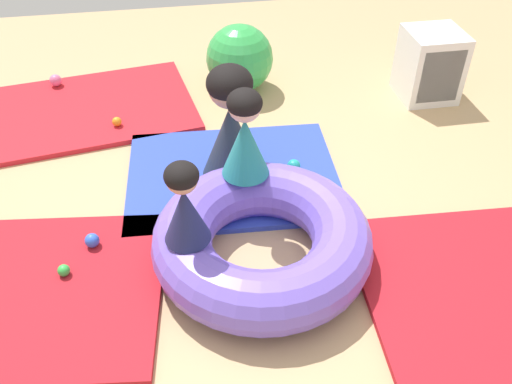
{
  "coord_description": "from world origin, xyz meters",
  "views": [
    {
      "loc": [
        -0.44,
        -2.14,
        2.3
      ],
      "look_at": [
        -0.04,
        0.18,
        0.35
      ],
      "focal_mm": 38.02,
      "sensor_mm": 36.0,
      "label": 1
    }
  ],
  "objects_px": {
    "play_ball_green": "(64,270)",
    "child_in_teal": "(245,135)",
    "storage_cube": "(431,66)",
    "exercise_ball_large": "(240,58)",
    "play_ball_pink": "(56,80)",
    "play_ball_orange": "(117,122)",
    "child_in_navy": "(184,204)",
    "adult_seated": "(231,125)",
    "inflatable_cushion": "(262,240)",
    "play_ball_blue": "(92,240)",
    "play_ball_teal": "(294,166)"
  },
  "relations": [
    {
      "from": "exercise_ball_large",
      "to": "storage_cube",
      "type": "height_order",
      "value": "same"
    },
    {
      "from": "child_in_navy",
      "to": "play_ball_blue",
      "type": "distance_m",
      "value": 0.81
    },
    {
      "from": "play_ball_green",
      "to": "storage_cube",
      "type": "height_order",
      "value": "storage_cube"
    },
    {
      "from": "exercise_ball_large",
      "to": "play_ball_orange",
      "type": "bearing_deg",
      "value": -154.48
    },
    {
      "from": "play_ball_green",
      "to": "play_ball_orange",
      "type": "xyz_separation_m",
      "value": [
        0.25,
        1.49,
        0.0
      ]
    },
    {
      "from": "storage_cube",
      "to": "child_in_navy",
      "type": "bearing_deg",
      "value": -140.9
    },
    {
      "from": "play_ball_teal",
      "to": "play_ball_pink",
      "type": "distance_m",
      "value": 2.31
    },
    {
      "from": "play_ball_pink",
      "to": "play_ball_orange",
      "type": "bearing_deg",
      "value": -54.17
    },
    {
      "from": "exercise_ball_large",
      "to": "storage_cube",
      "type": "bearing_deg",
      "value": -15.07
    },
    {
      "from": "child_in_teal",
      "to": "play_ball_pink",
      "type": "xyz_separation_m",
      "value": [
        -1.35,
        1.86,
        -0.51
      ]
    },
    {
      "from": "adult_seated",
      "to": "exercise_ball_large",
      "type": "distance_m",
      "value": 1.26
    },
    {
      "from": "storage_cube",
      "to": "child_in_teal",
      "type": "bearing_deg",
      "value": -144.86
    },
    {
      "from": "play_ball_teal",
      "to": "exercise_ball_large",
      "type": "relative_size",
      "value": 0.16
    },
    {
      "from": "play_ball_orange",
      "to": "child_in_navy",
      "type": "bearing_deg",
      "value": -74.72
    },
    {
      "from": "inflatable_cushion",
      "to": "play_ball_green",
      "type": "xyz_separation_m",
      "value": [
        -1.1,
        0.05,
        -0.09
      ]
    },
    {
      "from": "child_in_navy",
      "to": "adult_seated",
      "type": "relative_size",
      "value": 0.59
    },
    {
      "from": "play_ball_green",
      "to": "child_in_teal",
      "type": "bearing_deg",
      "value": 18.86
    },
    {
      "from": "play_ball_green",
      "to": "play_ball_orange",
      "type": "relative_size",
      "value": 0.94
    },
    {
      "from": "play_ball_orange",
      "to": "exercise_ball_large",
      "type": "bearing_deg",
      "value": 25.52
    },
    {
      "from": "child_in_navy",
      "to": "play_ball_green",
      "type": "relative_size",
      "value": 6.96
    },
    {
      "from": "child_in_navy",
      "to": "storage_cube",
      "type": "bearing_deg",
      "value": -34.48
    },
    {
      "from": "play_ball_pink",
      "to": "exercise_ball_large",
      "type": "relative_size",
      "value": 0.18
    },
    {
      "from": "inflatable_cushion",
      "to": "play_ball_teal",
      "type": "bearing_deg",
      "value": 64.5
    },
    {
      "from": "adult_seated",
      "to": "play_ball_orange",
      "type": "relative_size",
      "value": 11.11
    },
    {
      "from": "play_ball_green",
      "to": "storage_cube",
      "type": "xyz_separation_m",
      "value": [
        2.79,
        1.58,
        0.21
      ]
    },
    {
      "from": "play_ball_orange",
      "to": "play_ball_green",
      "type": "bearing_deg",
      "value": -99.56
    },
    {
      "from": "play_ball_green",
      "to": "play_ball_blue",
      "type": "height_order",
      "value": "play_ball_blue"
    },
    {
      "from": "inflatable_cushion",
      "to": "play_ball_green",
      "type": "height_order",
      "value": "inflatable_cushion"
    },
    {
      "from": "play_ball_green",
      "to": "storage_cube",
      "type": "bearing_deg",
      "value": 29.45
    },
    {
      "from": "child_in_teal",
      "to": "play_ball_orange",
      "type": "bearing_deg",
      "value": 118.95
    },
    {
      "from": "exercise_ball_large",
      "to": "inflatable_cushion",
      "type": "bearing_deg",
      "value": -95.02
    },
    {
      "from": "child_in_teal",
      "to": "storage_cube",
      "type": "relative_size",
      "value": 0.98
    },
    {
      "from": "child_in_navy",
      "to": "exercise_ball_large",
      "type": "distance_m",
      "value": 2.21
    },
    {
      "from": "child_in_navy",
      "to": "exercise_ball_large",
      "type": "bearing_deg",
      "value": 0.97
    },
    {
      "from": "play_ball_green",
      "to": "exercise_ball_large",
      "type": "bearing_deg",
      "value": 57.21
    },
    {
      "from": "play_ball_pink",
      "to": "child_in_teal",
      "type": "bearing_deg",
      "value": -54.0
    },
    {
      "from": "child_in_navy",
      "to": "child_in_teal",
      "type": "bearing_deg",
      "value": -21.01
    },
    {
      "from": "play_ball_green",
      "to": "play_ball_pink",
      "type": "relative_size",
      "value": 0.67
    },
    {
      "from": "play_ball_green",
      "to": "storage_cube",
      "type": "distance_m",
      "value": 3.21
    },
    {
      "from": "inflatable_cushion",
      "to": "storage_cube",
      "type": "height_order",
      "value": "storage_cube"
    },
    {
      "from": "play_ball_green",
      "to": "inflatable_cushion",
      "type": "bearing_deg",
      "value": -2.39
    },
    {
      "from": "play_ball_blue",
      "to": "storage_cube",
      "type": "bearing_deg",
      "value": 27.38
    },
    {
      "from": "inflatable_cushion",
      "to": "storage_cube",
      "type": "xyz_separation_m",
      "value": [
        1.69,
        1.62,
        0.11
      ]
    },
    {
      "from": "play_ball_teal",
      "to": "storage_cube",
      "type": "xyz_separation_m",
      "value": [
        1.34,
        0.88,
        0.19
      ]
    },
    {
      "from": "play_ball_blue",
      "to": "play_ball_teal",
      "type": "height_order",
      "value": "play_ball_teal"
    },
    {
      "from": "play_ball_teal",
      "to": "exercise_ball_large",
      "type": "xyz_separation_m",
      "value": [
        -0.18,
        1.28,
        0.19
      ]
    },
    {
      "from": "play_ball_pink",
      "to": "play_ball_teal",
      "type": "bearing_deg",
      "value": -41.36
    },
    {
      "from": "exercise_ball_large",
      "to": "play_ball_teal",
      "type": "bearing_deg",
      "value": -82.13
    },
    {
      "from": "play_ball_green",
      "to": "play_ball_pink",
      "type": "height_order",
      "value": "play_ball_pink"
    },
    {
      "from": "adult_seated",
      "to": "play_ball_teal",
      "type": "relative_size",
      "value": 8.66
    }
  ]
}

